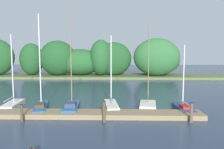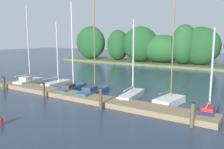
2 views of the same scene
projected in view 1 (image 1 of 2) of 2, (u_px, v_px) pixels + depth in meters
dock_pier at (70, 114)px, 16.68m from camera, size 19.56×1.80×0.35m
far_shore at (94, 60)px, 42.04m from camera, size 48.62×8.00×7.25m
sailboat_1 at (13, 103)px, 19.25m from camera, size 1.31×3.57×6.24m
sailboat_2 at (41, 106)px, 18.44m from camera, size 1.85×4.30×7.78m
sailboat_3 at (72, 106)px, 18.20m from camera, size 1.39×4.04×8.04m
sailboat_4 at (111, 104)px, 18.99m from camera, size 1.41×3.93×6.12m
sailboat_5 at (148, 105)px, 18.92m from camera, size 1.65×3.00×7.22m
sailboat_6 at (183, 107)px, 18.15m from camera, size 1.13×3.61×5.35m
mooring_piling_1 at (22, 113)px, 15.47m from camera, size 0.23×0.23×1.17m
mooring_piling_2 at (104, 111)px, 15.26m from camera, size 0.24×0.24×1.46m
mooring_piling_3 at (191, 112)px, 15.20m from camera, size 0.24×0.24×1.37m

